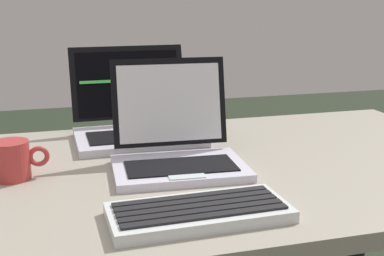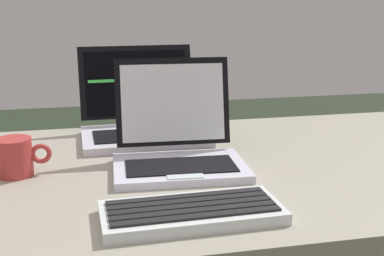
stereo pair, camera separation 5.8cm
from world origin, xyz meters
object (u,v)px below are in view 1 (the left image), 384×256
laptop_front (176,146)px  laptop_rear (136,120)px  coffee_mug (13,160)px  external_keyboard (199,212)px

laptop_front → laptop_rear: size_ratio=0.90×
laptop_front → coffee_mug: (-0.35, 0.02, -0.01)m
laptop_front → laptop_rear: bearing=100.2°
laptop_rear → external_keyboard: laptop_rear is taller
laptop_rear → coffee_mug: size_ratio=2.88×
laptop_rear → coffee_mug: (-0.30, -0.25, -0.01)m
laptop_rear → external_keyboard: (0.02, -0.54, -0.04)m
laptop_front → external_keyboard: bearing=-95.7°
laptop_front → coffee_mug: 0.35m
external_keyboard → coffee_mug: coffee_mug is taller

